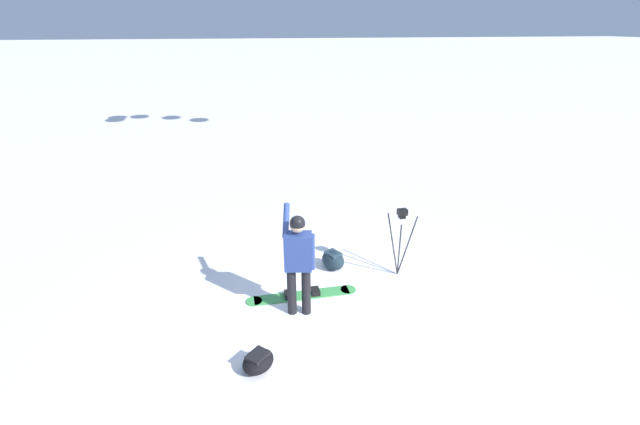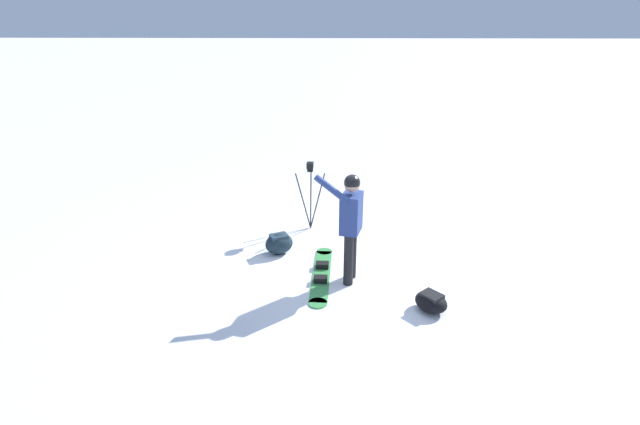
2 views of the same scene
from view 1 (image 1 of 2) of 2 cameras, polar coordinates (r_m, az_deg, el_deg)
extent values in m
plane|color=white|center=(6.82, 2.27, -13.60)|extent=(300.00, 300.00, 0.00)
cylinder|color=black|center=(6.69, -3.75, -10.27)|extent=(0.14, 0.14, 0.80)
cylinder|color=black|center=(6.68, -1.84, -10.28)|extent=(0.14, 0.14, 0.80)
cube|color=navy|center=(6.33, -2.91, -5.15)|extent=(0.34, 0.45, 0.56)
sphere|color=tan|center=(6.14, -2.99, -1.70)|extent=(0.22, 0.22, 0.22)
sphere|color=black|center=(6.13, -3.00, -1.45)|extent=(0.23, 0.23, 0.23)
cylinder|color=navy|center=(6.38, -4.50, -1.03)|extent=(0.52, 0.20, 0.40)
cylinder|color=navy|center=(6.31, -1.10, -5.24)|extent=(0.09, 0.09, 0.56)
cube|color=#3F994C|center=(7.27, -2.37, -10.88)|extent=(0.27, 1.58, 0.02)
cylinder|color=#3F994C|center=(7.20, -8.69, -11.52)|extent=(0.26, 0.26, 0.02)
cylinder|color=#3F994C|center=(7.42, 3.74, -10.14)|extent=(0.26, 0.26, 0.02)
cube|color=black|center=(7.21, -4.13, -10.74)|extent=(0.20, 0.14, 0.08)
cube|color=black|center=(7.27, -0.64, -10.35)|extent=(0.20, 0.14, 0.08)
ellipsoid|color=#192833|center=(7.92, 1.73, -6.31)|extent=(0.57, 0.53, 0.35)
cube|color=#263A47|center=(7.86, 1.74, -5.54)|extent=(0.34, 0.32, 0.08)
cylinder|color=#262628|center=(7.75, 11.44, -4.34)|extent=(0.03, 0.31, 1.11)
cylinder|color=#262628|center=(7.77, 9.58, -4.12)|extent=(0.28, 0.19, 1.11)
cylinder|color=#262628|center=(7.57, 10.42, -4.98)|extent=(0.30, 0.15, 1.11)
cube|color=black|center=(7.44, 10.78, -0.51)|extent=(0.10, 0.10, 0.06)
cube|color=black|center=(7.41, 10.82, 0.06)|extent=(0.12, 0.16, 0.10)
ellipsoid|color=black|center=(5.95, -8.17, -18.92)|extent=(0.57, 0.58, 0.25)
cube|color=black|center=(5.89, -8.22, -18.29)|extent=(0.34, 0.35, 0.08)
camera|label=2|loc=(7.67, -56.62, 8.82)|focal=26.31mm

